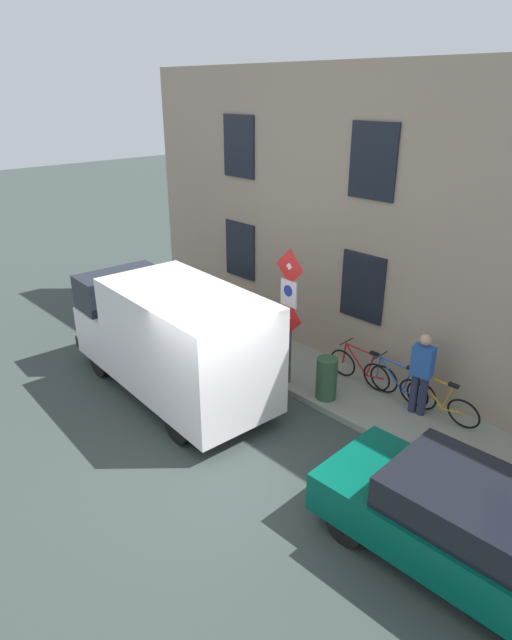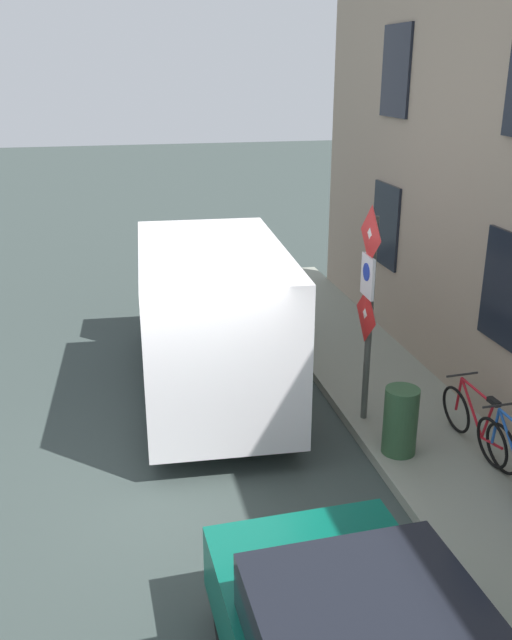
# 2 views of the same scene
# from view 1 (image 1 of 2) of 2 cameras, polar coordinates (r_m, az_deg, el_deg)

# --- Properties ---
(ground_plane) EXTENTS (80.00, 80.00, 0.00)m
(ground_plane) POSITION_cam_1_polar(r_m,az_deg,el_deg) (10.22, -4.56, -13.55)
(ground_plane) COLOR #323D3A
(sidewalk_slab) EXTENTS (1.90, 16.58, 0.14)m
(sidewalk_slab) POSITION_cam_1_polar(r_m,az_deg,el_deg) (12.18, 7.84, -6.69)
(sidewalk_slab) COLOR gray
(sidewalk_slab) RESTS_ON ground_plane
(building_facade) EXTENTS (0.75, 14.58, 6.63)m
(building_facade) POSITION_cam_1_polar(r_m,az_deg,el_deg) (11.96, 12.70, 9.21)
(building_facade) COLOR tan
(building_facade) RESTS_ON ground_plane
(sign_post_stacked) EXTENTS (0.16, 0.56, 2.93)m
(sign_post_stacked) POSITION_cam_1_polar(r_m,az_deg,el_deg) (11.19, 3.50, 1.75)
(sign_post_stacked) COLOR #474C47
(sign_post_stacked) RESTS_ON sidewalk_slab
(delivery_van) EXTENTS (2.30, 5.44, 2.50)m
(delivery_van) POSITION_cam_1_polar(r_m,az_deg,el_deg) (11.41, -8.90, -1.78)
(delivery_van) COLOR white
(delivery_van) RESTS_ON ground_plane
(parked_hatchback) EXTENTS (1.88, 4.05, 1.38)m
(parked_hatchback) POSITION_cam_1_polar(r_m,az_deg,el_deg) (8.24, 21.38, -19.51)
(parked_hatchback) COLOR #055341
(parked_hatchback) RESTS_ON ground_plane
(bicycle_orange) EXTENTS (0.46, 1.71, 0.89)m
(bicycle_orange) POSITION_cam_1_polar(r_m,az_deg,el_deg) (11.19, 18.65, -8.12)
(bicycle_orange) COLOR black
(bicycle_orange) RESTS_ON sidewalk_slab
(bicycle_blue) EXTENTS (0.46, 1.71, 0.89)m
(bicycle_blue) POSITION_cam_1_polar(r_m,az_deg,el_deg) (11.56, 14.78, -6.57)
(bicycle_blue) COLOR black
(bicycle_blue) RESTS_ON sidewalk_slab
(bicycle_red) EXTENTS (0.46, 1.71, 0.89)m
(bicycle_red) POSITION_cam_1_polar(r_m,az_deg,el_deg) (11.97, 11.19, -5.09)
(bicycle_red) COLOR black
(bicycle_red) RESTS_ON sidewalk_slab
(pedestrian) EXTENTS (0.31, 0.43, 1.72)m
(pedestrian) POSITION_cam_1_polar(r_m,az_deg,el_deg) (10.97, 17.08, -5.21)
(pedestrian) COLOR #262B47
(pedestrian) RESTS_ON sidewalk_slab
(litter_bin) EXTENTS (0.44, 0.44, 0.90)m
(litter_bin) POSITION_cam_1_polar(r_m,az_deg,el_deg) (11.33, 7.46, -6.12)
(litter_bin) COLOR #2D5133
(litter_bin) RESTS_ON sidewalk_slab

